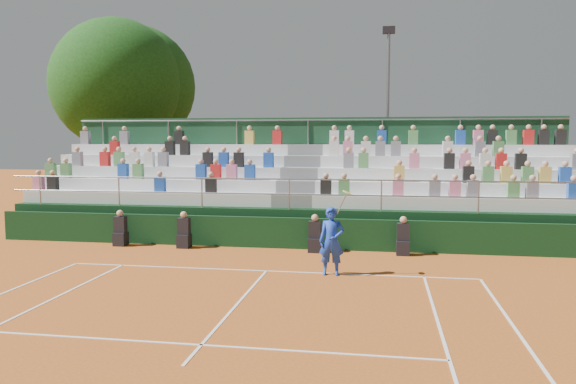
% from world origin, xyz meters
% --- Properties ---
extents(ground, '(90.00, 90.00, 0.00)m').
position_xyz_m(ground, '(0.00, 0.00, 0.00)').
color(ground, '#B55A1E').
rests_on(ground, ground).
extents(courtside_wall, '(20.00, 0.15, 1.00)m').
position_xyz_m(courtside_wall, '(0.00, 3.20, 0.50)').
color(courtside_wall, black).
rests_on(courtside_wall, ground).
extents(line_officials, '(9.56, 0.40, 1.19)m').
position_xyz_m(line_officials, '(-1.04, 2.75, 0.48)').
color(line_officials, black).
rests_on(line_officials, ground).
extents(grandstand, '(20.00, 5.20, 4.40)m').
position_xyz_m(grandstand, '(0.02, 6.44, 1.08)').
color(grandstand, black).
rests_on(grandstand, ground).
extents(tennis_player, '(0.86, 0.44, 2.22)m').
position_xyz_m(tennis_player, '(1.75, -0.13, 0.89)').
color(tennis_player, '#193CBF').
rests_on(tennis_player, ground).
extents(tree_west, '(6.72, 6.72, 9.73)m').
position_xyz_m(tree_west, '(-10.63, 13.18, 6.35)').
color(tree_west, '#392114').
rests_on(tree_west, ground).
extents(tree_east, '(6.67, 6.67, 9.70)m').
position_xyz_m(tree_east, '(-10.43, 14.74, 6.36)').
color(tree_east, '#392114').
rests_on(tree_east, ground).
extents(floodlight_mast, '(0.60, 0.25, 8.93)m').
position_xyz_m(floodlight_mast, '(3.24, 13.66, 5.15)').
color(floodlight_mast, gray).
rests_on(floodlight_mast, ground).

